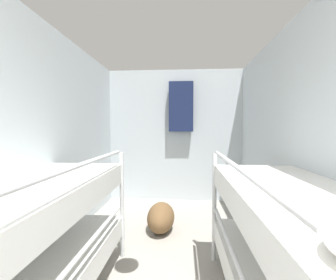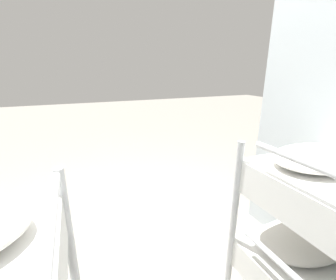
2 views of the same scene
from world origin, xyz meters
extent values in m
plane|color=gray|center=(0.00, 0.00, 0.00)|extent=(20.00, 20.00, 0.00)
cylinder|color=silver|center=(-0.48, 0.57, 0.55)|extent=(0.04, 0.04, 1.11)
ellipsoid|color=silver|center=(-0.86, 0.79, 0.48)|extent=(0.61, 0.40, 0.09)
ellipsoid|color=silver|center=(-0.86, 0.79, 1.03)|extent=(0.61, 0.40, 0.09)
cylinder|color=silver|center=(0.48, 0.57, 0.55)|extent=(0.04, 0.04, 1.11)
camera|label=1|loc=(0.17, 0.18, 1.36)|focal=24.00mm
camera|label=2|loc=(0.39, 1.54, 1.50)|focal=24.00mm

